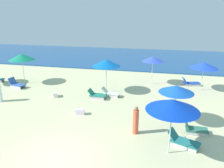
# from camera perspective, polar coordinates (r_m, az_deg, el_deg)

# --- Properties ---
(ground_plane) EXTENTS (60.00, 60.00, 0.00)m
(ground_plane) POSITION_cam_1_polar(r_m,az_deg,el_deg) (10.13, -14.63, -19.12)
(ground_plane) COLOR beige
(ocean) EXTENTS (60.00, 14.56, 0.12)m
(ocean) POSITION_cam_1_polar(r_m,az_deg,el_deg) (30.63, 4.81, 6.89)
(ocean) COLOR navy
(ocean) RESTS_ON ground_plane
(umbrella_0) EXTENTS (2.16, 2.16, 2.30)m
(umbrella_0) POSITION_cam_1_polar(r_m,az_deg,el_deg) (18.71, 22.70, 4.52)
(umbrella_0) COLOR silver
(umbrella_0) RESTS_ON ground_plane
(lounge_chair_0_0) EXTENTS (1.60, 0.95, 0.72)m
(lounge_chair_0_0) POSITION_cam_1_polar(r_m,az_deg,el_deg) (20.05, 19.66, 0.29)
(lounge_chair_0_0) COLOR silver
(lounge_chair_0_0) RESTS_ON ground_plane
(umbrella_1) EXTENTS (2.26, 2.26, 2.60)m
(umbrella_1) POSITION_cam_1_polar(r_m,az_deg,el_deg) (9.56, 15.46, -5.22)
(umbrella_1) COLOR silver
(umbrella_1) RESTS_ON ground_plane
(lounge_chair_1_0) EXTENTS (1.60, 1.13, 0.66)m
(lounge_chair_1_0) POSITION_cam_1_polar(r_m,az_deg,el_deg) (11.26, 17.86, -13.87)
(lounge_chair_1_0) COLOR silver
(lounge_chair_1_0) RESTS_ON ground_plane
(umbrella_2) EXTENTS (2.18, 2.18, 2.62)m
(umbrella_2) POSITION_cam_1_polar(r_m,az_deg,el_deg) (20.59, -22.39, 6.52)
(umbrella_2) COLOR silver
(umbrella_2) RESTS_ON ground_plane
(lounge_chair_2_0) EXTENTS (1.47, 0.91, 0.80)m
(lounge_chair_2_0) POSITION_cam_1_polar(r_m,az_deg,el_deg) (20.02, -23.49, -0.05)
(lounge_chair_2_0) COLOR silver
(lounge_chair_2_0) RESTS_ON ground_plane
(umbrella_3) EXTENTS (1.87, 1.87, 2.44)m
(umbrella_3) POSITION_cam_1_polar(r_m,az_deg,el_deg) (19.14, 10.54, 6.39)
(umbrella_3) COLOR silver
(umbrella_3) RESTS_ON ground_plane
(umbrella_4) EXTENTS (1.92, 1.92, 2.25)m
(umbrella_4) POSITION_cam_1_polar(r_m,az_deg,el_deg) (12.48, 16.36, -1.26)
(umbrella_4) COLOR silver
(umbrella_4) RESTS_ON ground_plane
(lounge_chair_4_0) EXTENTS (1.20, 0.61, 0.69)m
(lounge_chair_4_0) POSITION_cam_1_polar(r_m,az_deg,el_deg) (12.44, 20.64, -10.85)
(lounge_chair_4_0) COLOR silver
(lounge_chair_4_0) RESTS_ON ground_plane
(umbrella_5) EXTENTS (2.16, 2.16, 2.62)m
(umbrella_5) POSITION_cam_1_polar(r_m,az_deg,el_deg) (16.77, -1.53, 5.50)
(umbrella_5) COLOR silver
(umbrella_5) RESTS_ON ground_plane
(lounge_chair_5_0) EXTENTS (1.29, 0.68, 0.68)m
(lounge_chair_5_0) POSITION_cam_1_polar(r_m,az_deg,el_deg) (16.10, -4.00, -2.84)
(lounge_chair_5_0) COLOR silver
(lounge_chair_5_0) RESTS_ON ground_plane
(lounge_chair_5_1) EXTENTS (1.38, 0.66, 0.66)m
(lounge_chair_5_1) POSITION_cam_1_polar(r_m,az_deg,el_deg) (16.46, -0.46, -2.38)
(lounge_chair_5_1) COLOR silver
(lounge_chair_5_1) RESTS_ON ground_plane
(beachgoer_2) EXTENTS (0.43, 0.43, 1.52)m
(beachgoer_2) POSITION_cam_1_polar(r_m,az_deg,el_deg) (11.52, 6.16, -9.47)
(beachgoer_2) COLOR #E35B3D
(beachgoer_2) RESTS_ON ground_plane
(cooler_box_0) EXTENTS (0.54, 0.62, 0.35)m
(cooler_box_0) POSITION_cam_1_polar(r_m,az_deg,el_deg) (16.96, -14.51, -2.65)
(cooler_box_0) COLOR white
(cooler_box_0) RESTS_ON ground_plane
(cooler_box_1) EXTENTS (0.61, 0.45, 0.35)m
(cooler_box_1) POSITION_cam_1_polar(r_m,az_deg,el_deg) (13.83, -8.26, -7.13)
(cooler_box_1) COLOR white
(cooler_box_1) RESTS_ON ground_plane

